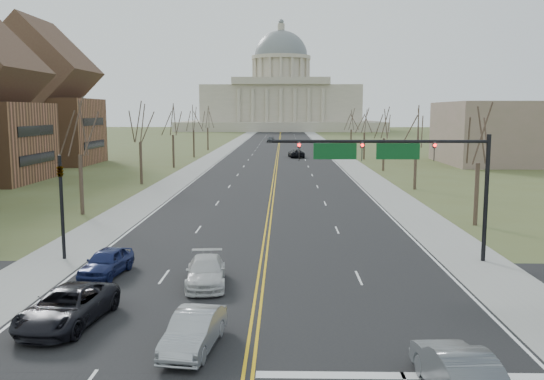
{
  "coord_description": "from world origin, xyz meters",
  "views": [
    {
      "loc": [
        1.12,
        -18.59,
        8.44
      ],
      "look_at": [
        0.34,
        21.24,
        3.0
      ],
      "focal_mm": 38.0,
      "sensor_mm": 36.0,
      "label": 1
    }
  ],
  "objects_px": {
    "signal_left": "(61,195)",
    "car_sb_inner_second": "(206,272)",
    "car_far_nb": "(296,153)",
    "signal_mast": "(397,160)",
    "car_sb_outer_second": "(107,262)",
    "car_sb_inner_lead": "(194,331)",
    "car_far_sb": "(271,139)",
    "car_nb_outer_lead": "(458,372)",
    "car_sb_outer_lead": "(67,307)"
  },
  "relations": [
    {
      "from": "signal_mast",
      "to": "car_far_sb",
      "type": "height_order",
      "value": "signal_mast"
    },
    {
      "from": "car_sb_inner_second",
      "to": "car_sb_outer_second",
      "type": "relative_size",
      "value": 1.11
    },
    {
      "from": "signal_left",
      "to": "car_sb_inner_second",
      "type": "relative_size",
      "value": 1.3
    },
    {
      "from": "signal_mast",
      "to": "car_sb_inner_lead",
      "type": "height_order",
      "value": "signal_mast"
    },
    {
      "from": "car_nb_outer_lead",
      "to": "car_far_sb",
      "type": "bearing_deg",
      "value": -90.64
    },
    {
      "from": "car_nb_outer_lead",
      "to": "car_far_sb",
      "type": "xyz_separation_m",
      "value": [
        -8.7,
        143.45,
        0.01
      ]
    },
    {
      "from": "car_sb_outer_second",
      "to": "car_far_nb",
      "type": "relative_size",
      "value": 0.76
    },
    {
      "from": "signal_left",
      "to": "car_sb_inner_lead",
      "type": "relative_size",
      "value": 1.44
    },
    {
      "from": "car_sb_inner_second",
      "to": "car_sb_outer_second",
      "type": "distance_m",
      "value": 5.57
    },
    {
      "from": "car_nb_outer_lead",
      "to": "car_far_nb",
      "type": "relative_size",
      "value": 0.86
    },
    {
      "from": "car_nb_outer_lead",
      "to": "car_sb_inner_second",
      "type": "bearing_deg",
      "value": -54.73
    },
    {
      "from": "signal_mast",
      "to": "car_sb_outer_second",
      "type": "relative_size",
      "value": 2.91
    },
    {
      "from": "signal_left",
      "to": "car_sb_outer_lead",
      "type": "relative_size",
      "value": 1.13
    },
    {
      "from": "car_nb_outer_lead",
      "to": "car_sb_inner_lead",
      "type": "bearing_deg",
      "value": -25.29
    },
    {
      "from": "car_nb_outer_lead",
      "to": "signal_mast",
      "type": "bearing_deg",
      "value": -98.13
    },
    {
      "from": "car_far_nb",
      "to": "car_far_sb",
      "type": "bearing_deg",
      "value": -91.0
    },
    {
      "from": "signal_left",
      "to": "car_nb_outer_lead",
      "type": "xyz_separation_m",
      "value": [
        17.84,
        -15.8,
        -2.93
      ]
    },
    {
      "from": "signal_left",
      "to": "car_sb_outer_second",
      "type": "distance_m",
      "value": 5.67
    },
    {
      "from": "signal_left",
      "to": "car_far_nb",
      "type": "xyz_separation_m",
      "value": [
        15.01,
        74.31,
        -2.95
      ]
    },
    {
      "from": "signal_left",
      "to": "car_sb_inner_lead",
      "type": "bearing_deg",
      "value": -53.01
    },
    {
      "from": "car_sb_inner_second",
      "to": "car_far_sb",
      "type": "distance_m",
      "value": 132.5
    },
    {
      "from": "signal_left",
      "to": "car_sb_inner_second",
      "type": "xyz_separation_m",
      "value": [
        8.85,
        -4.85,
        -3.03
      ]
    },
    {
      "from": "signal_mast",
      "to": "car_far_nb",
      "type": "distance_m",
      "value": 74.58
    },
    {
      "from": "car_sb_inner_second",
      "to": "car_far_nb",
      "type": "height_order",
      "value": "car_far_nb"
    },
    {
      "from": "signal_left",
      "to": "car_sb_inner_second",
      "type": "height_order",
      "value": "signal_left"
    },
    {
      "from": "signal_mast",
      "to": "car_sb_inner_lead",
      "type": "xyz_separation_m",
      "value": [
        -9.49,
        -12.55,
        -5.06
      ]
    },
    {
      "from": "car_sb_inner_lead",
      "to": "car_far_nb",
      "type": "distance_m",
      "value": 87.04
    },
    {
      "from": "signal_left",
      "to": "car_sb_outer_lead",
      "type": "height_order",
      "value": "signal_left"
    },
    {
      "from": "car_nb_outer_lead",
      "to": "car_sb_inner_lead",
      "type": "xyz_separation_m",
      "value": [
        -8.38,
        3.25,
        -0.09
      ]
    },
    {
      "from": "car_sb_inner_second",
      "to": "car_far_sb",
      "type": "xyz_separation_m",
      "value": [
        0.29,
        132.5,
        0.12
      ]
    },
    {
      "from": "signal_left",
      "to": "car_sb_outer_lead",
      "type": "bearing_deg",
      "value": -68.44
    },
    {
      "from": "car_sb_inner_lead",
      "to": "signal_left",
      "type": "bearing_deg",
      "value": 134.85
    },
    {
      "from": "car_far_sb",
      "to": "car_sb_outer_second",
      "type": "bearing_deg",
      "value": -85.8
    },
    {
      "from": "signal_mast",
      "to": "car_sb_outer_second",
      "type": "bearing_deg",
      "value": -167.89
    },
    {
      "from": "car_sb_outer_second",
      "to": "signal_mast",
      "type": "bearing_deg",
      "value": 19.57
    },
    {
      "from": "car_sb_inner_lead",
      "to": "car_far_nb",
      "type": "relative_size",
      "value": 0.76
    },
    {
      "from": "signal_left",
      "to": "car_sb_outer_second",
      "type": "relative_size",
      "value": 1.44
    },
    {
      "from": "car_sb_outer_lead",
      "to": "car_sb_outer_second",
      "type": "relative_size",
      "value": 1.28
    },
    {
      "from": "car_sb_outer_lead",
      "to": "car_far_sb",
      "type": "height_order",
      "value": "car_far_sb"
    },
    {
      "from": "signal_mast",
      "to": "car_sb_outer_lead",
      "type": "height_order",
      "value": "signal_mast"
    },
    {
      "from": "car_sb_inner_lead",
      "to": "car_sb_inner_second",
      "type": "bearing_deg",
      "value": 102.36
    },
    {
      "from": "car_sb_outer_lead",
      "to": "car_sb_inner_second",
      "type": "xyz_separation_m",
      "value": [
        4.8,
        5.4,
        -0.07
      ]
    },
    {
      "from": "car_sb_inner_second",
      "to": "car_far_sb",
      "type": "bearing_deg",
      "value": 84.18
    },
    {
      "from": "signal_mast",
      "to": "car_far_nb",
      "type": "relative_size",
      "value": 2.22
    },
    {
      "from": "car_nb_outer_lead",
      "to": "car_far_sb",
      "type": "height_order",
      "value": "car_far_sb"
    },
    {
      "from": "signal_left",
      "to": "car_far_nb",
      "type": "height_order",
      "value": "signal_left"
    },
    {
      "from": "car_sb_inner_lead",
      "to": "car_nb_outer_lead",
      "type": "bearing_deg",
      "value": -13.32
    },
    {
      "from": "car_sb_inner_lead",
      "to": "car_far_sb",
      "type": "height_order",
      "value": "car_far_sb"
    },
    {
      "from": "signal_mast",
      "to": "car_nb_outer_lead",
      "type": "xyz_separation_m",
      "value": [
        -1.11,
        -15.8,
        -4.98
      ]
    },
    {
      "from": "car_nb_outer_lead",
      "to": "car_far_sb",
      "type": "distance_m",
      "value": 143.71
    }
  ]
}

